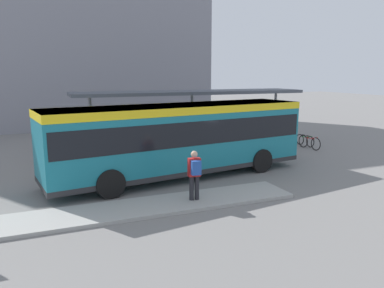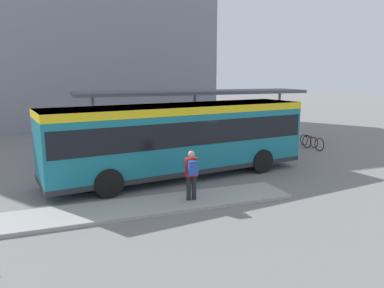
% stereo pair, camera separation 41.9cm
% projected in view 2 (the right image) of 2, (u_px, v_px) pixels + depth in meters
% --- Properties ---
extents(ground_plane, '(120.00, 120.00, 0.00)m').
position_uv_depth(ground_plane, '(180.00, 176.00, 16.06)').
color(ground_plane, slate).
extents(curb_island, '(10.41, 1.80, 0.12)m').
position_uv_depth(curb_island, '(142.00, 207.00, 12.22)').
color(curb_island, '#9E9E99').
rests_on(curb_island, ground_plane).
extents(city_bus, '(11.49, 4.18, 3.07)m').
position_uv_depth(city_bus, '(180.00, 135.00, 15.74)').
color(city_bus, '#197284').
rests_on(city_bus, ground_plane).
extents(pedestrian_waiting, '(0.44, 0.46, 1.70)m').
position_uv_depth(pedestrian_waiting, '(192.00, 172.00, 12.53)').
color(pedestrian_waiting, '#232328').
rests_on(pedestrian_waiting, curb_island).
extents(bicycle_red, '(0.48, 1.78, 0.77)m').
position_uv_depth(bicycle_red, '(313.00, 143.00, 21.76)').
color(bicycle_red, black).
rests_on(bicycle_red, ground_plane).
extents(bicycle_green, '(0.48, 1.58, 0.68)m').
position_uv_depth(bicycle_green, '(309.00, 141.00, 22.63)').
color(bicycle_green, black).
rests_on(bicycle_green, ground_plane).
extents(station_shelter, '(13.59, 2.68, 3.37)m').
position_uv_depth(station_shelter, '(195.00, 93.00, 21.60)').
color(station_shelter, '#4C515B').
rests_on(station_shelter, ground_plane).
extents(potted_planter_near_shelter, '(0.74, 0.74, 1.16)m').
position_uv_depth(potted_planter_near_shelter, '(148.00, 150.00, 18.62)').
color(potted_planter_near_shelter, slate).
rests_on(potted_planter_near_shelter, ground_plane).
extents(station_building, '(25.65, 10.29, 16.58)m').
position_uv_depth(station_building, '(55.00, 27.00, 31.89)').
color(station_building, gray).
rests_on(station_building, ground_plane).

